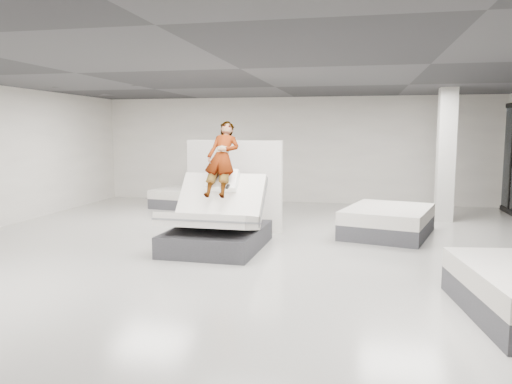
# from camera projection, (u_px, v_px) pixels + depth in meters

# --- Properties ---
(room) EXTENTS (14.00, 14.04, 3.20)m
(room) POSITION_uv_depth(u_px,v_px,m) (240.00, 166.00, 8.42)
(room) COLOR #B2B0A8
(room) RESTS_ON ground
(hero_bed) EXTENTS (1.72, 2.23, 1.46)m
(hero_bed) POSITION_uv_depth(u_px,v_px,m) (217.00, 226.00, 9.25)
(hero_bed) COLOR #3C3D42
(hero_bed) RESTS_ON floor
(person) EXTENTS (0.64, 1.59, 1.13)m
(person) POSITION_uv_depth(u_px,v_px,m) (222.00, 175.00, 9.47)
(person) COLOR slate
(person) RESTS_ON hero_bed
(remote) EXTENTS (0.06, 0.14, 0.08)m
(remote) POSITION_uv_depth(u_px,v_px,m) (228.00, 187.00, 9.11)
(remote) COLOR black
(remote) RESTS_ON person
(divider_panel) EXTENTS (2.18, 0.34, 1.98)m
(divider_panel) POSITION_uv_depth(u_px,v_px,m) (234.00, 186.00, 10.90)
(divider_panel) COLOR white
(divider_panel) RESTS_ON floor
(flat_bed_right_far) EXTENTS (2.10, 2.48, 0.59)m
(flat_bed_right_far) POSITION_uv_depth(u_px,v_px,m) (388.00, 221.00, 10.48)
(flat_bed_right_far) COLOR #3C3D42
(flat_bed_right_far) RESTS_ON floor
(flat_bed_left_far) EXTENTS (2.14, 1.75, 0.53)m
(flat_bed_left_far) POSITION_uv_depth(u_px,v_px,m) (190.00, 198.00, 14.29)
(flat_bed_left_far) COLOR #3C3D42
(flat_bed_left_far) RESTS_ON floor
(column) EXTENTS (0.40, 0.40, 3.20)m
(column) POSITION_uv_depth(u_px,v_px,m) (446.00, 155.00, 11.98)
(column) COLOR silver
(column) RESTS_ON floor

